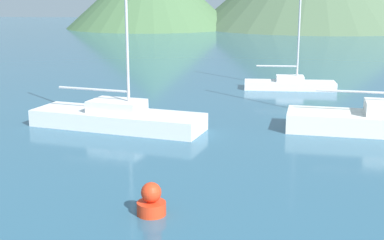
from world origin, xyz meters
name	(u,v)px	position (x,y,z in m)	size (l,w,h in m)	color
sailboat_inner	(117,117)	(-4.39, 17.25, 0.47)	(7.77, 3.89, 8.68)	white
sailboat_outer	(290,83)	(3.72, 27.52, 0.39)	(5.40, 1.55, 7.70)	white
buoy_marker	(151,201)	(-1.37, 8.30, 0.36)	(0.77, 0.77, 0.88)	red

